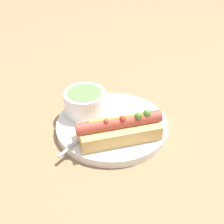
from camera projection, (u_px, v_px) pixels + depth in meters
ground_plane at (112, 129)px, 0.72m from camera, size 4.00×4.00×0.00m
dinner_plate at (112, 126)px, 0.72m from camera, size 0.26×0.26×0.02m
hot_dog at (120, 129)px, 0.66m from camera, size 0.18×0.08×0.06m
soup_bowl at (85, 102)px, 0.73m from camera, size 0.10×0.10×0.05m
spoon at (99, 123)px, 0.70m from camera, size 0.16×0.11×0.01m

